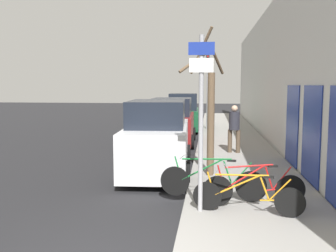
% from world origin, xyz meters
% --- Properties ---
extents(ground_plane, '(80.00, 80.00, 0.00)m').
position_xyz_m(ground_plane, '(0.00, 11.20, 0.00)').
color(ground_plane, black).
extents(sidewalk_curb, '(3.20, 32.00, 0.15)m').
position_xyz_m(sidewalk_curb, '(2.60, 14.00, 0.07)').
color(sidewalk_curb, gray).
rests_on(sidewalk_curb, ground).
extents(building_facade, '(0.23, 32.00, 6.50)m').
position_xyz_m(building_facade, '(4.35, 13.91, 3.23)').
color(building_facade, silver).
rests_on(building_facade, ground).
extents(signpost, '(0.52, 0.12, 3.59)m').
position_xyz_m(signpost, '(1.37, 2.66, 2.13)').
color(signpost, '#939399').
rests_on(signpost, sidewalk_curb).
extents(bicycle_0, '(2.22, 0.52, 0.83)m').
position_xyz_m(bicycle_0, '(2.33, 2.59, 0.51)').
color(bicycle_0, black).
rests_on(bicycle_0, sidewalk_curb).
extents(bicycle_1, '(2.24, 0.52, 0.92)m').
position_xyz_m(bicycle_1, '(2.52, 3.12, 0.54)').
color(bicycle_1, black).
rests_on(bicycle_1, sidewalk_curb).
extents(bicycle_2, '(2.43, 0.54, 0.96)m').
position_xyz_m(bicycle_2, '(1.61, 3.54, 0.56)').
color(bicycle_2, black).
rests_on(bicycle_2, sidewalk_curb).
extents(parked_car_0, '(2.23, 4.73, 2.28)m').
position_xyz_m(parked_car_0, '(-0.07, 6.51, 1.05)').
color(parked_car_0, silver).
rests_on(parked_car_0, ground).
extents(parked_car_1, '(2.16, 4.35, 2.16)m').
position_xyz_m(parked_car_1, '(-0.20, 12.26, 0.99)').
color(parked_car_1, maroon).
rests_on(parked_car_1, ground).
extents(parked_car_2, '(2.11, 4.33, 2.25)m').
position_xyz_m(parked_car_2, '(-0.07, 17.51, 1.01)').
color(parked_car_2, '#144728').
rests_on(parked_car_2, ground).
extents(pedestrian_near, '(0.48, 0.41, 1.83)m').
position_xyz_m(pedestrian_near, '(2.47, 9.57, 1.21)').
color(pedestrian_near, '#4C3D2D').
rests_on(pedestrian_near, sidewalk_curb).
extents(street_tree, '(1.29, 1.34, 4.25)m').
position_xyz_m(street_tree, '(1.53, 5.86, 1.95)').
color(street_tree, brown).
rests_on(street_tree, sidewalk_curb).
extents(traffic_light, '(0.20, 0.30, 4.50)m').
position_xyz_m(traffic_light, '(1.35, 17.46, 3.03)').
color(traffic_light, '#939399').
rests_on(traffic_light, sidewalk_curb).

